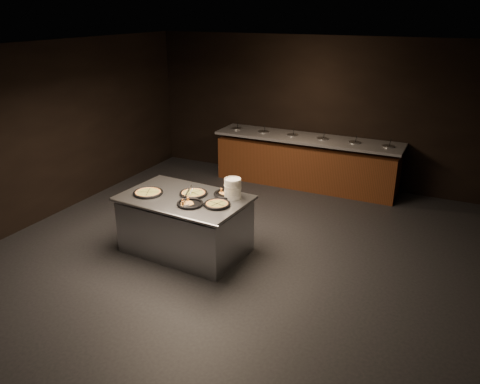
{
  "coord_description": "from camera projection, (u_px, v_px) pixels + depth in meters",
  "views": [
    {
      "loc": [
        2.71,
        -5.06,
        3.39
      ],
      "look_at": [
        0.11,
        0.3,
        1.03
      ],
      "focal_mm": 35.0,
      "sensor_mm": 36.0,
      "label": 1
    }
  ],
  "objects": [
    {
      "name": "room",
      "position": [
        222.0,
        168.0,
        6.04
      ],
      "size": [
        7.02,
        8.02,
        2.92
      ],
      "color": "black",
      "rests_on": "ground"
    },
    {
      "name": "salad_bar",
      "position": [
        305.0,
        165.0,
        9.39
      ],
      "size": [
        3.7,
        0.83,
        1.18
      ],
      "color": "#582814",
      "rests_on": "ground"
    },
    {
      "name": "serving_counter",
      "position": [
        185.0,
        225.0,
        6.84
      ],
      "size": [
        1.87,
        1.27,
        0.86
      ],
      "rotation": [
        0.0,
        0.0,
        -0.07
      ],
      "color": "silver",
      "rests_on": "ground"
    },
    {
      "name": "plate_stack",
      "position": [
        233.0,
        188.0,
        6.59
      ],
      "size": [
        0.24,
        0.24,
        0.29
      ],
      "primitive_type": "cylinder",
      "color": "silver",
      "rests_on": "serving_counter"
    },
    {
      "name": "pan_veggie_whole",
      "position": [
        148.0,
        193.0,
        6.78
      ],
      "size": [
        0.44,
        0.44,
        0.04
      ],
      "rotation": [
        0.0,
        0.0,
        0.44
      ],
      "color": "black",
      "rests_on": "serving_counter"
    },
    {
      "name": "pan_cheese_whole",
      "position": [
        193.0,
        193.0,
        6.75
      ],
      "size": [
        0.41,
        0.41,
        0.04
      ],
      "rotation": [
        0.0,
        0.0,
        -0.43
      ],
      "color": "black",
      "rests_on": "serving_counter"
    },
    {
      "name": "pan_cheese_slices_a",
      "position": [
        227.0,
        194.0,
        6.73
      ],
      "size": [
        0.4,
        0.4,
        0.04
      ],
      "rotation": [
        0.0,
        0.0,
        1.2
      ],
      "color": "black",
      "rests_on": "serving_counter"
    },
    {
      "name": "pan_cheese_slices_b",
      "position": [
        190.0,
        204.0,
        6.4
      ],
      "size": [
        0.37,
        0.37,
        0.04
      ],
      "rotation": [
        0.0,
        0.0,
        2.36
      ],
      "color": "black",
      "rests_on": "serving_counter"
    },
    {
      "name": "pan_veggie_slices",
      "position": [
        217.0,
        204.0,
        6.38
      ],
      "size": [
        0.37,
        0.37,
        0.04
      ],
      "rotation": [
        0.0,
        0.0,
        -0.24
      ],
      "color": "black",
      "rests_on": "serving_counter"
    },
    {
      "name": "server_left",
      "position": [
        190.0,
        191.0,
        6.69
      ],
      "size": [
        0.1,
        0.32,
        0.15
      ],
      "rotation": [
        0.0,
        0.0,
        1.65
      ],
      "color": "silver",
      "rests_on": "serving_counter"
    },
    {
      "name": "server_right",
      "position": [
        184.0,
        199.0,
        6.42
      ],
      "size": [
        0.24,
        0.24,
        0.15
      ],
      "rotation": [
        0.0,
        0.0,
        -0.74
      ],
      "color": "silver",
      "rests_on": "serving_counter"
    }
  ]
}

